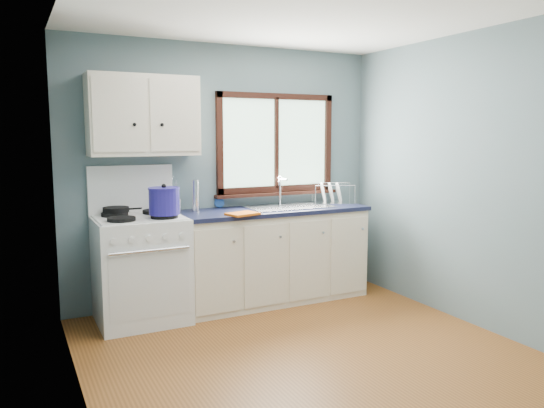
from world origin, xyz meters
name	(u,v)px	position (x,y,z in m)	size (l,w,h in m)	color
floor	(322,365)	(0.00, 0.00, -0.01)	(3.20, 3.60, 0.02)	brown
ceiling	(326,1)	(0.00, 0.00, 2.51)	(3.20, 3.60, 0.02)	white
wall_back	(227,174)	(0.00, 1.81, 1.25)	(3.20, 0.02, 2.50)	slate
wall_left	(77,205)	(-1.61, 0.00, 1.25)	(0.02, 3.60, 2.50)	slate
wall_right	(490,182)	(1.61, 0.00, 1.25)	(0.02, 3.60, 2.50)	slate
gas_range	(141,266)	(-0.95, 1.47, 0.49)	(0.76, 0.69, 1.36)	white
base_cabinets	(273,259)	(0.36, 1.49, 0.41)	(1.85, 0.60, 0.88)	beige
countertop	(273,210)	(0.36, 1.49, 0.90)	(1.89, 0.64, 0.04)	black
sink	(289,213)	(0.54, 1.49, 0.86)	(0.84, 0.46, 0.44)	silver
window	(276,150)	(0.54, 1.77, 1.48)	(1.36, 0.10, 1.03)	#9EC6A8
upper_cabinets	(143,116)	(-0.85, 1.63, 1.80)	(0.95, 0.35, 0.70)	beige
skillet	(116,210)	(-1.11, 1.63, 0.98)	(0.34, 0.23, 0.04)	black
stockpot	(164,201)	(-0.77, 1.32, 1.08)	(0.31, 0.31, 0.26)	navy
utensil_crock	(175,205)	(-0.58, 1.62, 0.99)	(0.11, 0.11, 0.34)	silver
thermos	(195,196)	(-0.39, 1.63, 1.07)	(0.07, 0.07, 0.30)	silver
soap_bottle	(219,195)	(-0.11, 1.75, 1.05)	(0.10, 0.10, 0.26)	#295DB1
dish_towel	(243,214)	(-0.08, 1.23, 0.93)	(0.27, 0.19, 0.02)	orange
dish_rack	(332,198)	(1.08, 1.55, 0.98)	(0.52, 0.47, 0.22)	silver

